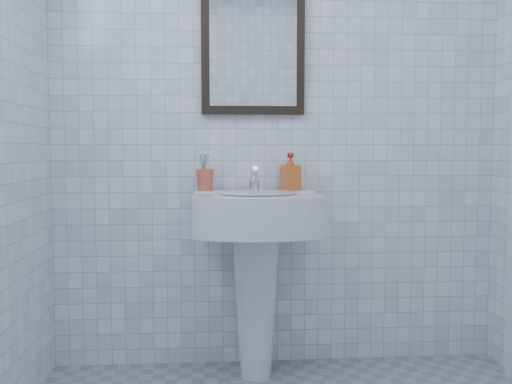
{
  "coord_description": "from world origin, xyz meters",
  "views": [
    {
      "loc": [
        -0.33,
        -1.61,
        1.06
      ],
      "look_at": [
        -0.14,
        0.86,
        0.88
      ],
      "focal_mm": 40.0,
      "sensor_mm": 36.0,
      "label": 1
    }
  ],
  "objects": [
    {
      "name": "faucet",
      "position": [
        -0.12,
        1.09,
        0.92
      ],
      "size": [
        0.05,
        0.1,
        0.12
      ],
      "color": "silver",
      "rests_on": "washbasin"
    },
    {
      "name": "toothbrush_cup",
      "position": [
        -0.36,
        1.11,
        0.92
      ],
      "size": [
        0.1,
        0.1,
        0.1
      ],
      "primitive_type": null,
      "rotation": [
        0.0,
        0.0,
        -0.13
      ],
      "color": "#CE593B",
      "rests_on": "washbasin"
    },
    {
      "name": "washbasin",
      "position": [
        -0.12,
        0.99,
        0.59
      ],
      "size": [
        0.57,
        0.42,
        0.88
      ],
      "color": "white",
      "rests_on": "ground"
    },
    {
      "name": "wall_mirror",
      "position": [
        -0.12,
        1.18,
        1.55
      ],
      "size": [
        0.5,
        0.04,
        0.62
      ],
      "color": "black",
      "rests_on": "wall_back"
    },
    {
      "name": "wall_back",
      "position": [
        0.0,
        1.2,
        1.25
      ],
      "size": [
        2.2,
        0.02,
        2.5
      ],
      "primitive_type": "cube",
      "color": "white",
      "rests_on": "ground"
    },
    {
      "name": "soap_dispenser",
      "position": [
        0.05,
        1.11,
        0.96
      ],
      "size": [
        0.1,
        0.1,
        0.18
      ],
      "primitive_type": "imported",
      "rotation": [
        0.0,
        0.0,
        0.27
      ],
      "color": "red",
      "rests_on": "washbasin"
    }
  ]
}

